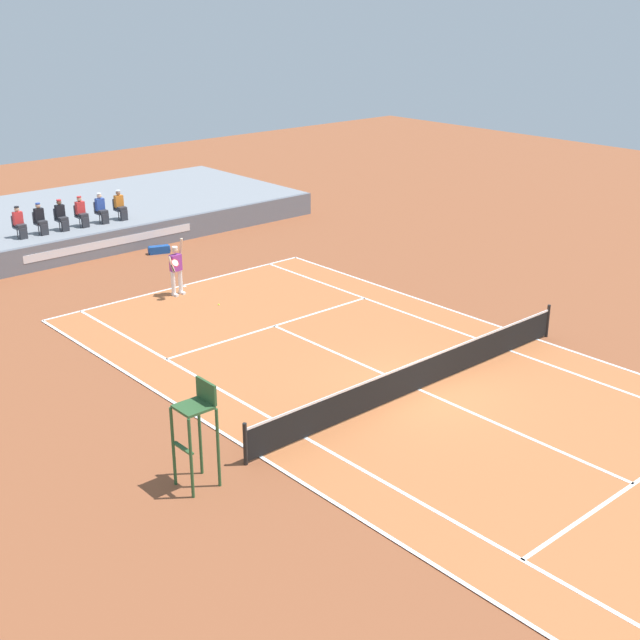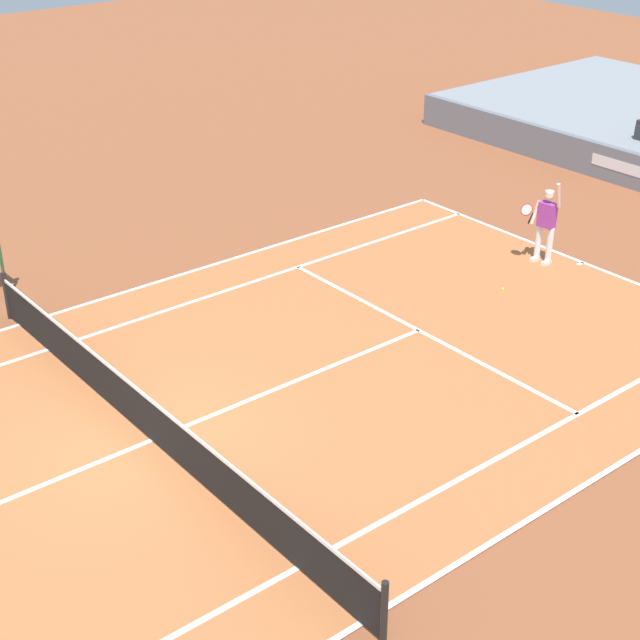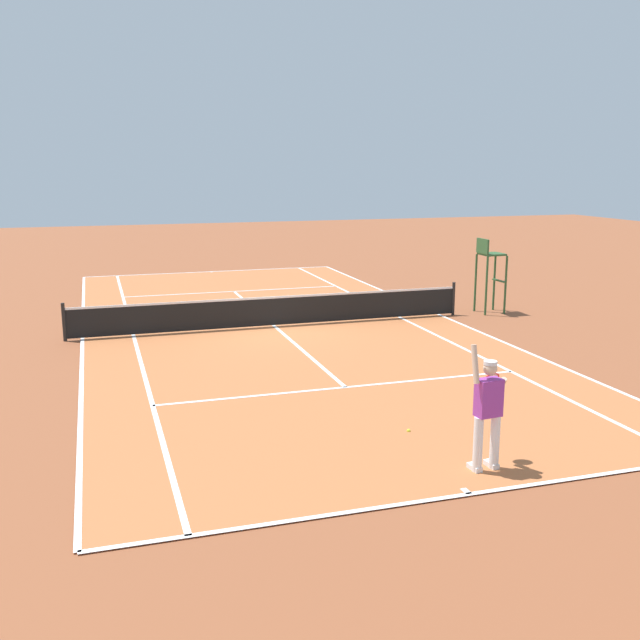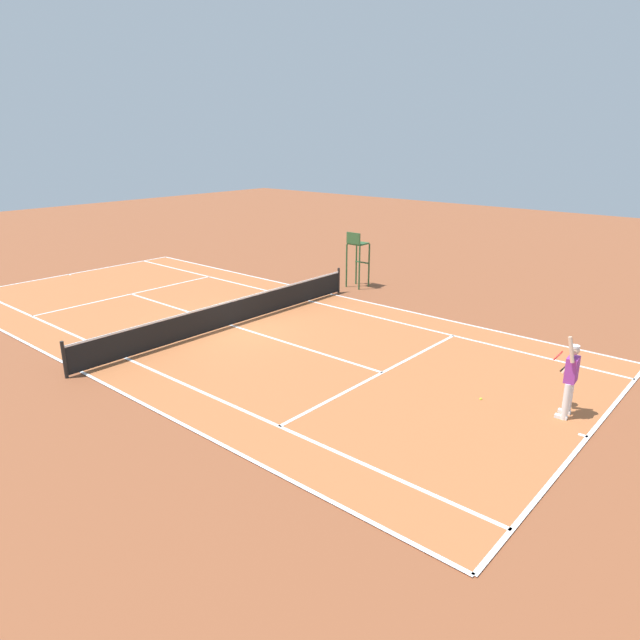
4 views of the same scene
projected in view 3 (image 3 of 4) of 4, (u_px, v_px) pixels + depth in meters
ground_plane at (275, 327)px, 21.78m from camera, size 80.00×80.00×0.00m
court at (275, 327)px, 21.78m from camera, size 11.08×23.88×0.03m
net at (274, 310)px, 21.67m from camera, size 11.98×0.10×1.07m
tennis_player at (488, 411)px, 11.37m from camera, size 0.75×0.68×2.08m
tennis_ball at (409, 431)px, 13.20m from camera, size 0.07×0.07×0.07m
umpire_chair at (489, 266)px, 23.57m from camera, size 0.77×0.77×2.44m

